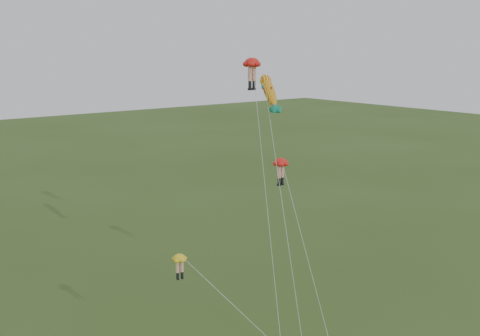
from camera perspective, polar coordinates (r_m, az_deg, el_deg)
legs_kite_red_high at (r=45.20m, az=1.33°, el=10.61°), size 6.78×11.57×19.98m
legs_kite_red_mid at (r=42.44m, az=4.48°, el=0.08°), size 3.20×9.00×12.23m
legs_kite_yellow at (r=34.45m, az=-5.86°, el=-10.25°), size 6.17×7.97×7.98m
fish_kite at (r=39.88m, az=3.13°, el=8.10°), size 4.41×9.65×19.08m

